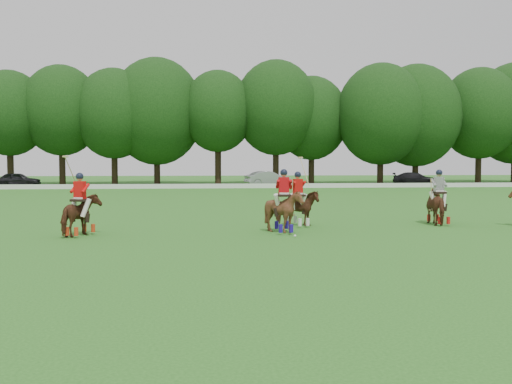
{
  "coord_description": "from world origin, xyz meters",
  "views": [
    {
      "loc": [
        -2.48,
        -16.83,
        2.51
      ],
      "look_at": [
        -0.28,
        4.2,
        1.4
      ],
      "focal_mm": 40.0,
      "sensor_mm": 36.0,
      "label": 1
    }
  ],
  "objects": [
    {
      "name": "ground",
      "position": [
        0.0,
        0.0,
        0.0
      ],
      "size": [
        180.0,
        180.0,
        0.0
      ],
      "primitive_type": "plane",
      "color": "#26621C",
      "rests_on": "ground"
    },
    {
      "name": "tree_line",
      "position": [
        0.26,
        48.05,
        8.23
      ],
      "size": [
        117.98,
        14.32,
        14.75
      ],
      "color": "black",
      "rests_on": "ground"
    },
    {
      "name": "boundary_rail",
      "position": [
        0.0,
        38.0,
        0.22
      ],
      "size": [
        120.0,
        0.1,
        0.44
      ],
      "primitive_type": "cube",
      "color": "white",
      "rests_on": "ground"
    },
    {
      "name": "car_left",
      "position": [
        -20.32,
        42.5,
        0.75
      ],
      "size": [
        4.5,
        2.06,
        1.49
      ],
      "primitive_type": "imported",
      "rotation": [
        0.0,
        0.0,
        1.64
      ],
      "color": "black",
      "rests_on": "ground"
    },
    {
      "name": "car_mid",
      "position": [
        4.98,
        42.5,
        0.79
      ],
      "size": [
        5.06,
        2.82,
        1.58
      ],
      "primitive_type": "imported",
      "rotation": [
        0.0,
        0.0,
        1.83
      ],
      "color": "#9A9A9F",
      "rests_on": "ground"
    },
    {
      "name": "car_right",
      "position": [
        21.06,
        42.5,
        0.71
      ],
      "size": [
        5.26,
        3.5,
        1.42
      ],
      "primitive_type": "imported",
      "rotation": [
        0.0,
        0.0,
        1.23
      ],
      "color": "black",
      "rests_on": "ground"
    },
    {
      "name": "polo_red_a",
      "position": [
        -6.41,
        2.93,
        0.76
      ],
      "size": [
        1.32,
        1.84,
        2.69
      ],
      "color": "#442212",
      "rests_on": "ground"
    },
    {
      "name": "polo_red_b",
      "position": [
        1.44,
        5.03,
        0.75
      ],
      "size": [
        1.69,
        1.56,
        2.68
      ],
      "color": "#442212",
      "rests_on": "ground"
    },
    {
      "name": "polo_red_c",
      "position": [
        0.59,
        3.08,
        0.81
      ],
      "size": [
        1.26,
        1.42,
        2.26
      ],
      "color": "#442212",
      "rests_on": "ground"
    },
    {
      "name": "polo_stripe_a",
      "position": [
        7.2,
        5.12,
        0.79
      ],
      "size": [
        1.1,
        1.77,
        2.21
      ],
      "color": "#442212",
      "rests_on": "ground"
    },
    {
      "name": "polo_ball",
      "position": [
        0.78,
        1.86,
        0.04
      ],
      "size": [
        0.09,
        0.09,
        0.09
      ],
      "primitive_type": "sphere",
      "color": "white",
      "rests_on": "ground"
    }
  ]
}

